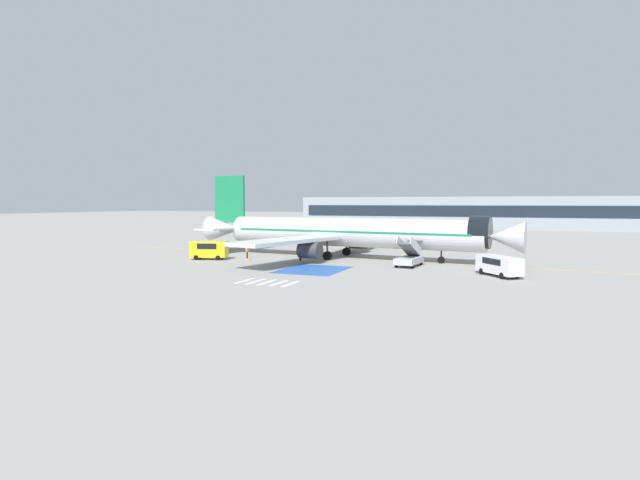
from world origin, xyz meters
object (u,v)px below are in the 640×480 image
at_px(airliner, 344,232).
at_px(ground_crew_1, 300,253).
at_px(fuel_tanker, 346,234).
at_px(terminal_building, 465,212).
at_px(service_van_0, 499,264).
at_px(traffic_cone_0, 249,258).
at_px(ground_crew_0, 247,251).
at_px(service_van_1, 209,249).
at_px(boarding_stairs_forward, 409,258).

distance_m(airliner, ground_crew_1, 7.00).
relative_size(fuel_tanker, terminal_building, 0.11).
bearing_deg(terminal_building, service_van_0, -82.45).
bearing_deg(terminal_building, airliner, -94.36).
distance_m(service_van_0, traffic_cone_0, 30.27).
xyz_separation_m(fuel_tanker, traffic_cone_0, (-3.04, -29.45, -1.39)).
bearing_deg(ground_crew_0, service_van_1, -59.30).
height_order(fuel_tanker, service_van_1, fuel_tanker).
relative_size(airliner, fuel_tanker, 4.22).
xyz_separation_m(service_van_0, terminal_building, (-13.03, 98.31, 3.31)).
xyz_separation_m(ground_crew_0, traffic_cone_0, (1.32, -1.80, -0.74)).
bearing_deg(fuel_tanker, boarding_stairs_forward, -148.89).
distance_m(boarding_stairs_forward, service_van_0, 10.91).
height_order(fuel_tanker, terminal_building, terminal_building).
bearing_deg(terminal_building, boarding_stairs_forward, -88.11).
bearing_deg(ground_crew_1, boarding_stairs_forward, -84.13).
distance_m(boarding_stairs_forward, service_van_1, 25.59).
height_order(ground_crew_0, traffic_cone_0, ground_crew_0).
height_order(boarding_stairs_forward, terminal_building, terminal_building).
bearing_deg(service_van_0, ground_crew_0, -47.08).
relative_size(fuel_tanker, ground_crew_1, 5.87).
relative_size(ground_crew_1, terminal_building, 0.02).
height_order(service_van_1, terminal_building, terminal_building).
height_order(boarding_stairs_forward, fuel_tanker, boarding_stairs_forward).
bearing_deg(service_van_1, boarding_stairs_forward, 80.09).
xyz_separation_m(ground_crew_1, terminal_building, (10.70, 93.66, 3.47)).
height_order(airliner, ground_crew_0, airliner).
height_order(airliner, service_van_1, airliner).
bearing_deg(terminal_building, ground_crew_0, -101.13).
bearing_deg(airliner, terminal_building, -178.80).
bearing_deg(service_van_0, airliner, -65.21).
relative_size(airliner, ground_crew_0, 26.11).
relative_size(airliner, service_van_1, 9.01).
bearing_deg(fuel_tanker, ground_crew_0, 170.52).
bearing_deg(ground_crew_0, ground_crew_1, 83.55).
height_order(service_van_1, ground_crew_1, service_van_1).
bearing_deg(boarding_stairs_forward, ground_crew_1, -175.03).
distance_m(boarding_stairs_forward, ground_crew_0, 21.51).
distance_m(airliner, ground_crew_0, 13.01).
distance_m(airliner, traffic_cone_0, 12.89).
bearing_deg(traffic_cone_0, ground_crew_0, 126.39).
distance_m(ground_crew_0, ground_crew_1, 7.71).
relative_size(airliner, ground_crew_1, 24.77).
relative_size(fuel_tanker, service_van_0, 2.01).
distance_m(airliner, boarding_stairs_forward, 11.50).
xyz_separation_m(service_van_0, traffic_cone_0, (-30.12, 2.90, -0.96)).
relative_size(fuel_tanker, ground_crew_0, 6.19).
bearing_deg(terminal_building, ground_crew_1, -96.52).
relative_size(service_van_1, terminal_building, 0.05).
height_order(boarding_stairs_forward, ground_crew_0, boarding_stairs_forward).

